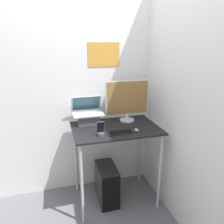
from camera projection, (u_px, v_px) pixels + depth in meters
ground_plane at (123, 217)px, 2.41m from camera, size 12.00×12.00×0.00m
wall_back at (106, 88)px, 2.70m from camera, size 6.00×0.06×2.60m
wall_side_right at (179, 100)px, 2.16m from camera, size 0.05×6.00×2.60m
desk at (115, 136)px, 2.46m from camera, size 0.95×0.65×0.94m
laptop at (88, 116)px, 2.51m from camera, size 0.35×0.28×0.31m
monitor at (127, 101)px, 2.56m from camera, size 0.52×0.17×0.49m
keyboard at (121, 133)px, 2.26m from camera, size 0.26×0.11×0.02m
mouse at (137, 130)px, 2.30m from camera, size 0.04×0.07×0.03m
cell_phone at (101, 131)px, 2.20m from camera, size 0.08×0.06×0.15m
computer_tower at (107, 184)px, 2.61m from camera, size 0.21×0.41×0.46m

